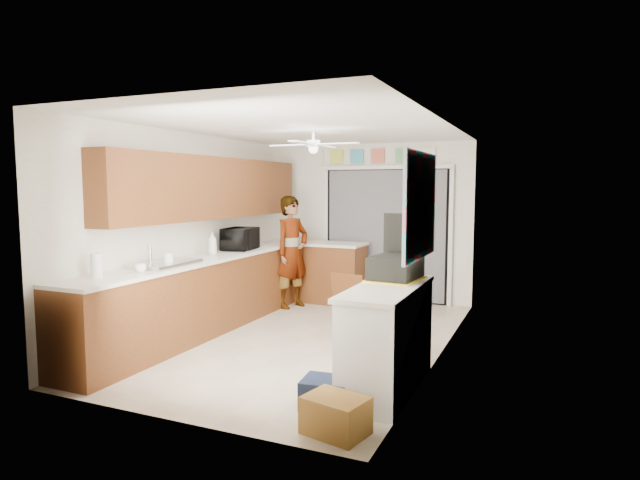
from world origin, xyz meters
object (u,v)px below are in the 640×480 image
(man, at_px, (292,252))
(dog, at_px, (349,319))
(cup, at_px, (141,268))
(paper_towel_roll, at_px, (96,266))
(suitcase, at_px, (396,268))
(cardboard_box, at_px, (336,415))
(soap_bottle, at_px, (212,243))
(microwave, at_px, (240,239))
(navy_crate, at_px, (326,393))

(man, relative_size, dog, 2.79)
(cup, relative_size, man, 0.07)
(paper_towel_roll, height_order, suitcase, paper_towel_roll)
(cardboard_box, bearing_deg, man, 120.68)
(soap_bottle, distance_m, paper_towel_roll, 1.95)
(microwave, relative_size, cardboard_box, 1.24)
(microwave, distance_m, man, 0.93)
(navy_crate, height_order, man, man)
(navy_crate, bearing_deg, microwave, 133.69)
(dog, bearing_deg, paper_towel_roll, -138.95)
(cardboard_box, bearing_deg, microwave, 132.13)
(microwave, relative_size, man, 0.33)
(soap_bottle, height_order, navy_crate, soap_bottle)
(cardboard_box, bearing_deg, cup, 163.35)
(paper_towel_roll, relative_size, dog, 0.40)
(cardboard_box, bearing_deg, navy_crate, 121.20)
(cardboard_box, bearing_deg, paper_towel_roll, 173.44)
(soap_bottle, bearing_deg, dog, 4.66)
(cardboard_box, relative_size, dog, 0.74)
(soap_bottle, relative_size, navy_crate, 0.79)
(paper_towel_roll, distance_m, man, 3.36)
(soap_bottle, bearing_deg, navy_crate, -37.76)
(microwave, height_order, cardboard_box, microwave)
(soap_bottle, height_order, paper_towel_roll, soap_bottle)
(microwave, height_order, suitcase, microwave)
(suitcase, bearing_deg, paper_towel_roll, -153.20)
(soap_bottle, height_order, suitcase, soap_bottle)
(microwave, xyz_separation_m, cup, (0.11, -2.10, -0.11))
(cardboard_box, height_order, man, man)
(cup, bearing_deg, cardboard_box, -16.65)
(suitcase, bearing_deg, dog, 134.29)
(soap_bottle, bearing_deg, cardboard_box, -40.64)
(microwave, height_order, soap_bottle, soap_bottle)
(suitcase, height_order, cardboard_box, suitcase)
(paper_towel_roll, xyz_separation_m, navy_crate, (2.36, 0.11, -0.94))
(cardboard_box, relative_size, man, 0.27)
(suitcase, xyz_separation_m, man, (-2.22, 2.27, -0.21))
(soap_bottle, relative_size, paper_towel_roll, 1.28)
(man, bearing_deg, microwave, 171.23)
(cardboard_box, height_order, navy_crate, cardboard_box)
(microwave, xyz_separation_m, dog, (1.79, -0.43, -0.86))
(cup, height_order, navy_crate, cup)
(soap_bottle, xyz_separation_m, dog, (1.84, 0.15, -0.86))
(cup, bearing_deg, dog, 44.80)
(microwave, bearing_deg, cardboard_box, -146.73)
(cardboard_box, bearing_deg, suitcase, 87.04)
(cup, distance_m, paper_towel_roll, 0.47)
(cup, bearing_deg, navy_crate, -8.29)
(paper_towel_roll, bearing_deg, suitcase, 21.48)
(man, distance_m, dog, 1.93)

